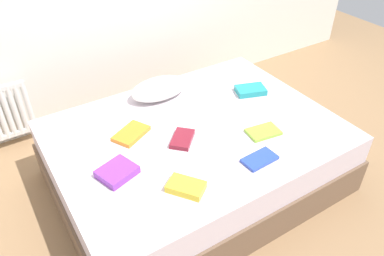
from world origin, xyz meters
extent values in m
plane|color=#93704C|center=(0.00, 0.00, 0.00)|extent=(8.00, 8.00, 0.00)
cube|color=brown|center=(0.00, 0.00, 0.14)|extent=(2.00, 1.50, 0.28)
cube|color=silver|center=(0.00, 0.00, 0.39)|extent=(1.96, 1.46, 0.22)
cylinder|color=white|center=(-1.13, 1.20, 0.34)|extent=(0.04, 0.04, 0.48)
cylinder|color=white|center=(-1.07, 1.20, 0.34)|extent=(0.04, 0.04, 0.48)
cylinder|color=white|center=(-1.02, 1.20, 0.34)|extent=(0.04, 0.04, 0.48)
cylinder|color=white|center=(-0.96, 1.20, 0.34)|extent=(0.04, 0.04, 0.48)
cylinder|color=white|center=(-0.90, 1.20, 0.34)|extent=(0.04, 0.04, 0.48)
cube|color=white|center=(-1.07, 1.20, 0.12)|extent=(0.38, 0.04, 0.04)
ellipsoid|color=white|center=(-0.01, 0.52, 0.57)|extent=(0.47, 0.27, 0.15)
cube|color=yellow|center=(-0.36, -0.46, 0.52)|extent=(0.23, 0.25, 0.05)
cube|color=#8CC638|center=(0.37, -0.29, 0.51)|extent=(0.24, 0.18, 0.02)
cube|color=orange|center=(-0.41, 0.18, 0.51)|extent=(0.29, 0.25, 0.03)
cube|color=teal|center=(0.64, 0.18, 0.52)|extent=(0.27, 0.22, 0.05)
cube|color=maroon|center=(-0.15, -0.06, 0.52)|extent=(0.24, 0.24, 0.03)
cube|color=#2847B7|center=(0.16, -0.49, 0.51)|extent=(0.23, 0.14, 0.02)
cube|color=purple|center=(-0.65, -0.13, 0.52)|extent=(0.26, 0.24, 0.05)
camera|label=1|loc=(-1.15, -1.77, 2.09)|focal=35.10mm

